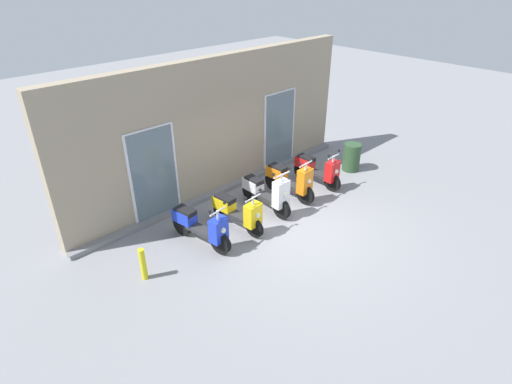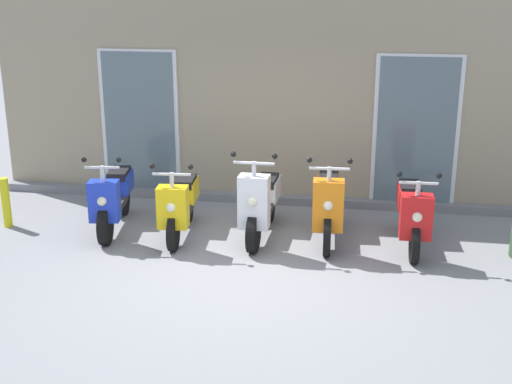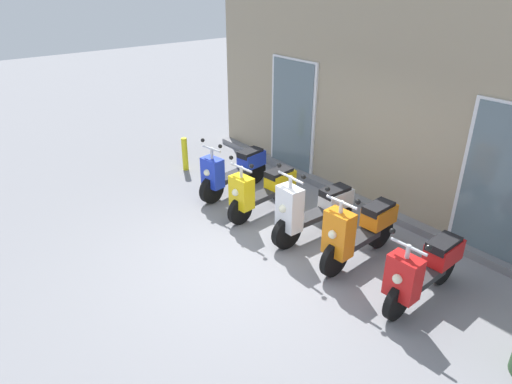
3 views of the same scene
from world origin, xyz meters
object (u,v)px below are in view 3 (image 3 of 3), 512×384
scooter_white (313,209)px  curb_bollard (185,154)px  scooter_blue (234,170)px  scooter_red (424,269)px  scooter_orange (359,230)px  scooter_yellow (262,189)px

scooter_white → curb_bollard: (-3.55, -0.18, -0.13)m
scooter_blue → scooter_white: size_ratio=1.00×
scooter_blue → scooter_red: size_ratio=1.07×
scooter_white → scooter_orange: size_ratio=1.03×
scooter_yellow → curb_bollard: 2.49m
scooter_yellow → scooter_orange: 1.96m
scooter_yellow → scooter_blue: bearing=173.5°
scooter_yellow → scooter_orange: (1.95, 0.15, 0.05)m
scooter_orange → curb_bollard: 4.45m
scooter_orange → scooter_blue: bearing=-179.3°
scooter_yellow → curb_bollard: (-2.48, -0.05, -0.11)m
scooter_white → scooter_yellow: bearing=-173.3°
scooter_white → scooter_orange: 0.88m
scooter_blue → curb_bollard: (-1.51, -0.16, -0.10)m
scooter_yellow → scooter_red: scooter_red is taller
scooter_white → scooter_red: (1.95, -0.02, -0.01)m
scooter_orange → curb_bollard: size_ratio=2.29×
scooter_white → scooter_blue: bearing=-179.6°
curb_bollard → scooter_white: bearing=2.8°
scooter_white → scooter_red: bearing=-0.5°
scooter_white → curb_bollard: size_ratio=2.35×
scooter_blue → scooter_red: 4.00m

